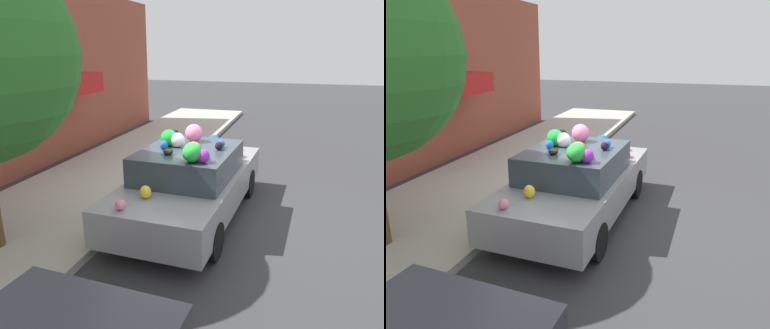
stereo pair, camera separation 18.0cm
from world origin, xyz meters
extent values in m
plane|color=#38383A|center=(0.00, 0.00, 0.00)|extent=(60.00, 60.00, 0.00)
cube|color=#B2ADA3|center=(0.00, 2.70, 0.07)|extent=(24.00, 3.20, 0.14)
cube|color=red|center=(2.30, 4.35, 2.18)|extent=(2.72, 0.90, 0.55)
cylinder|color=gold|center=(0.44, 1.51, 0.42)|extent=(0.20, 0.20, 0.55)
sphere|color=gold|center=(0.44, 1.51, 0.75)|extent=(0.18, 0.18, 0.18)
cube|color=gray|center=(0.00, 0.04, 0.60)|extent=(4.45, 1.97, 0.59)
cube|color=#333D47|center=(-0.18, 0.05, 1.15)|extent=(2.03, 1.66, 0.50)
cylinder|color=black|center=(1.39, 0.81, 0.30)|extent=(0.61, 0.20, 0.61)
cylinder|color=black|center=(1.32, -0.83, 0.30)|extent=(0.61, 0.20, 0.61)
cylinder|color=black|center=(-1.32, 0.92, 0.30)|extent=(0.61, 0.20, 0.61)
cylinder|color=black|center=(-1.39, -0.73, 0.30)|extent=(0.61, 0.20, 0.61)
sphere|color=blue|center=(1.82, 0.06, 1.06)|extent=(0.44, 0.44, 0.32)
sphere|color=white|center=(-0.11, 0.29, 1.53)|extent=(0.35, 0.35, 0.26)
ellipsoid|color=red|center=(1.22, -0.48, 1.03)|extent=(0.49, 0.50, 0.27)
sphere|color=#976130|center=(-0.75, -0.21, 1.54)|extent=(0.38, 0.38, 0.29)
sphere|color=olive|center=(1.25, 0.35, 1.01)|extent=(0.31, 0.31, 0.22)
ellipsoid|color=yellow|center=(1.68, -0.04, 0.97)|extent=(0.23, 0.23, 0.15)
ellipsoid|color=white|center=(1.83, -0.43, 0.97)|extent=(0.41, 0.40, 0.15)
sphere|color=blue|center=(1.62, -0.38, 1.02)|extent=(0.32, 0.32, 0.25)
ellipsoid|color=purple|center=(-0.92, -0.42, 1.51)|extent=(0.28, 0.28, 0.22)
ellipsoid|color=pink|center=(-1.93, 0.53, 0.97)|extent=(0.20, 0.18, 0.15)
ellipsoid|color=green|center=(-0.93, -0.24, 1.55)|extent=(0.40, 0.32, 0.31)
sphere|color=red|center=(0.95, -0.64, 1.02)|extent=(0.34, 0.34, 0.24)
sphere|color=pink|center=(0.38, 0.12, 1.56)|extent=(0.46, 0.46, 0.34)
sphere|color=blue|center=(0.07, -0.48, 1.47)|extent=(0.19, 0.19, 0.14)
sphere|color=green|center=(-0.09, 0.46, 1.55)|extent=(0.42, 0.42, 0.30)
ellipsoid|color=black|center=(-0.65, 0.27, 1.45)|extent=(0.24, 0.24, 0.10)
sphere|color=orange|center=(1.78, -0.23, 0.98)|extent=(0.21, 0.21, 0.17)
sphere|color=pink|center=(1.57, -0.15, 1.03)|extent=(0.38, 0.38, 0.27)
ellipsoid|color=green|center=(1.87, -0.23, 0.97)|extent=(0.34, 0.34, 0.14)
ellipsoid|color=#965736|center=(0.90, 0.59, 1.00)|extent=(0.33, 0.31, 0.20)
sphere|color=green|center=(1.34, -0.02, 1.06)|extent=(0.47, 0.47, 0.33)
ellipsoid|color=blue|center=(-0.33, 0.47, 1.47)|extent=(0.18, 0.15, 0.16)
ellipsoid|color=yellow|center=(-1.43, 0.36, 1.00)|extent=(0.24, 0.24, 0.20)
sphere|color=black|center=(0.67, 0.61, 1.47)|extent=(0.16, 0.16, 0.15)
ellipsoid|color=black|center=(-0.11, -0.48, 1.47)|extent=(0.17, 0.16, 0.15)
camera|label=1|loc=(-6.36, -1.89, 3.12)|focal=35.00mm
camera|label=2|loc=(-6.30, -2.06, 3.12)|focal=35.00mm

